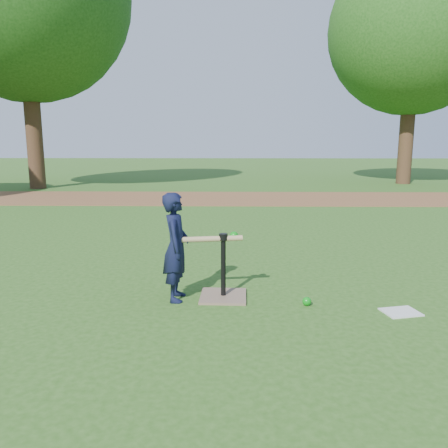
{
  "coord_description": "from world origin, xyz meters",
  "views": [
    {
      "loc": [
        0.34,
        -4.0,
        1.43
      ],
      "look_at": [
        0.25,
        0.23,
        0.65
      ],
      "focal_mm": 35.0,
      "sensor_mm": 36.0,
      "label": 1
    }
  ],
  "objects": [
    {
      "name": "ground",
      "position": [
        0.0,
        0.0,
        0.0
      ],
      "size": [
        80.0,
        80.0,
        0.0
      ],
      "primitive_type": "plane",
      "color": "#285116",
      "rests_on": "ground"
    },
    {
      "name": "dirt_strip",
      "position": [
        0.0,
        7.5,
        0.01
      ],
      "size": [
        24.0,
        3.0,
        0.01
      ],
      "primitive_type": "cube",
      "color": "brown",
      "rests_on": "ground"
    },
    {
      "name": "child",
      "position": [
        -0.18,
        -0.12,
        0.5
      ],
      "size": [
        0.25,
        0.37,
        1.0
      ],
      "primitive_type": "imported",
      "rotation": [
        0.0,
        0.0,
        1.59
      ],
      "color": "black",
      "rests_on": "ground"
    },
    {
      "name": "wiffle_ball_ground",
      "position": [
        1.0,
        -0.26,
        0.04
      ],
      "size": [
        0.08,
        0.08,
        0.08
      ],
      "primitive_type": "sphere",
      "color": "#0C8713",
      "rests_on": "ground"
    },
    {
      "name": "clipboard",
      "position": [
        1.78,
        -0.42,
        0.01
      ],
      "size": [
        0.34,
        0.29,
        0.01
      ],
      "primitive_type": "cube",
      "rotation": [
        0.0,
        0.0,
        0.23
      ],
      "color": "silver",
      "rests_on": "ground"
    },
    {
      "name": "batting_tee",
      "position": [
        0.25,
        -0.07,
        0.11
      ],
      "size": [
        0.44,
        0.44,
        0.61
      ],
      "color": "#7B624E",
      "rests_on": "ground"
    },
    {
      "name": "swing_action",
      "position": [
        0.14,
        -0.08,
        0.57
      ],
      "size": [
        0.63,
        0.19,
        0.09
      ],
      "color": "tan",
      "rests_on": "ground"
    },
    {
      "name": "tree_right",
      "position": [
        6.5,
        12.0,
        5.29
      ],
      "size": [
        5.8,
        5.8,
        8.21
      ],
      "color": "#382316",
      "rests_on": "ground"
    }
  ]
}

